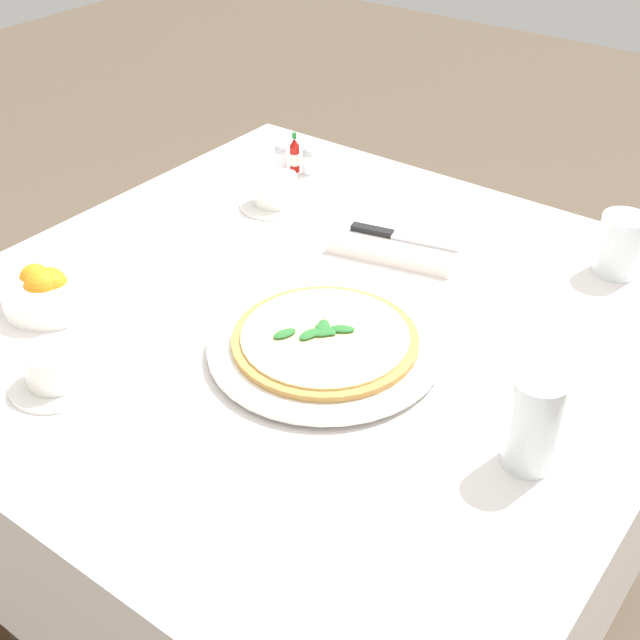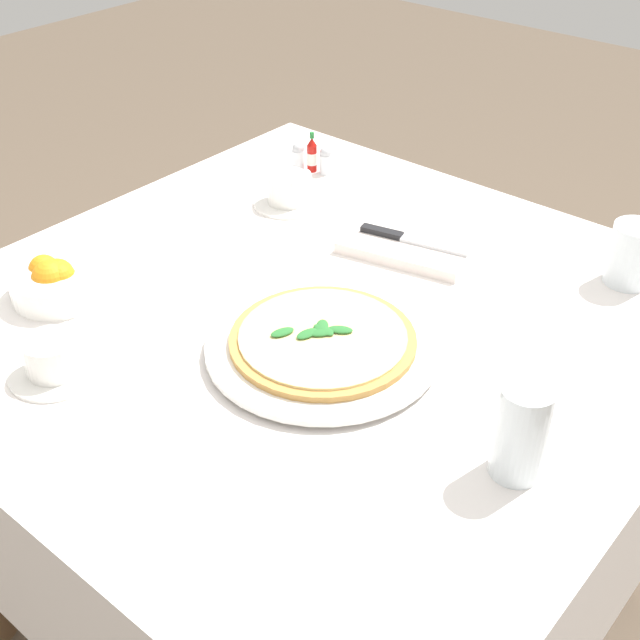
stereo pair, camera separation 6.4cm
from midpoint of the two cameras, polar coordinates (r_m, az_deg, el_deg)
name	(u,v)px [view 2 (the right image)]	position (r m, az deg, el deg)	size (l,w,h in m)	color
ground_plane	(318,608)	(1.82, 0.92, -18.93)	(8.00, 8.00, 0.00)	brown
dining_table	(318,378)	(1.38, 1.16, -3.98)	(1.09, 1.09, 0.74)	white
pizza_plate	(323,346)	(1.21, 1.70, -1.82)	(0.34, 0.34, 0.02)	white
pizza	(323,338)	(1.20, 1.70, -1.29)	(0.27, 0.27, 0.02)	#C68E47
coffee_cup_back_corner	(53,359)	(1.21, -16.19, -2.55)	(0.13, 0.13, 0.06)	white
coffee_cup_left_edge	(288,191)	(1.60, -1.05, 8.72)	(0.13, 0.13, 0.06)	white
water_glass_far_left	(521,436)	(1.03, 15.17, -7.62)	(0.06, 0.06, 0.13)	white
water_glass_right_edge	(631,258)	(1.45, 21.51, 3.93)	(0.07, 0.07, 0.10)	white
napkin_folded	(407,245)	(1.47, 7.15, 5.01)	(0.24, 0.18, 0.02)	white
dinner_knife	(409,239)	(1.46, 7.29, 5.46)	(0.19, 0.06, 0.01)	silver
citrus_bowl	(57,281)	(1.38, -16.14, 2.56)	(0.15, 0.15, 0.07)	white
hot_sauce_bottle	(312,155)	(1.73, 0.52, 11.08)	(0.02, 0.02, 0.08)	#B7140F
salt_shaker	(326,162)	(1.73, 1.47, 10.66)	(0.03, 0.03, 0.06)	white
pepper_shaker	(298,157)	(1.74, -0.41, 10.94)	(0.03, 0.03, 0.06)	white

